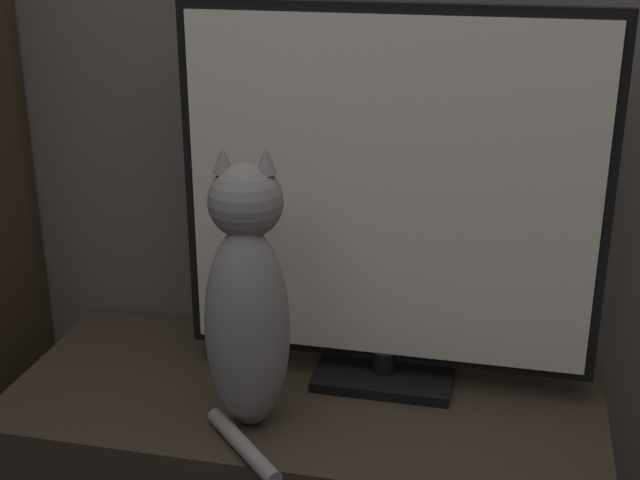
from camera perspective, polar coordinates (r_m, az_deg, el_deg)
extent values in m
cube|color=black|center=(1.74, 4.12, -8.65)|extent=(0.26, 0.16, 0.02)
cylinder|color=black|center=(1.72, 4.14, -7.72)|extent=(0.04, 0.04, 0.04)
cube|color=black|center=(1.60, 4.50, 3.03)|extent=(0.77, 0.02, 0.66)
cube|color=silver|center=(1.58, 4.42, 2.88)|extent=(0.73, 0.01, 0.63)
ellipsoid|color=gray|center=(1.52, -4.67, -5.68)|extent=(0.17, 0.15, 0.37)
ellipsoid|color=silver|center=(1.57, -4.42, -5.52)|extent=(0.09, 0.06, 0.20)
sphere|color=gray|center=(1.46, -4.79, 2.50)|extent=(0.15, 0.15, 0.13)
cone|color=gray|center=(1.45, -6.24, 5.14)|extent=(0.04, 0.04, 0.04)
cone|color=gray|center=(1.44, -3.49, 5.13)|extent=(0.04, 0.04, 0.04)
cylinder|color=gray|center=(1.53, -4.95, -12.99)|extent=(0.17, 0.18, 0.03)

